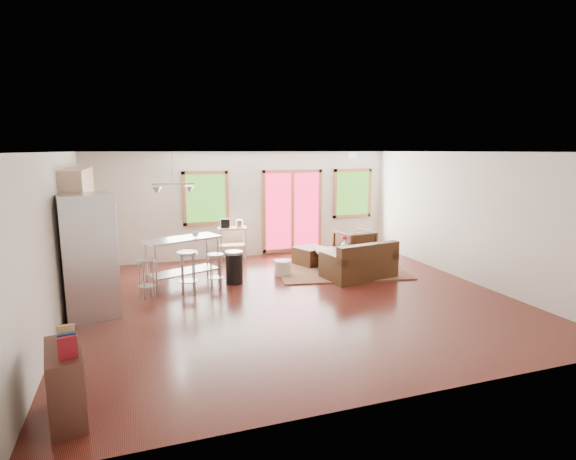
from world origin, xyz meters
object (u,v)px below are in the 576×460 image
object	(u,v)px
refrigerator	(89,256)
kitchen_cart	(232,232)
rug	(339,269)
loveseat	(360,264)
coffee_table	(339,252)
island	(183,252)
ottoman	(310,256)
armchair	(354,243)

from	to	relation	value
refrigerator	kitchen_cart	world-z (taller)	refrigerator
rug	kitchen_cart	distance (m)	2.72
rug	loveseat	size ratio (longest dim) A/B	1.75
coffee_table	island	world-z (taller)	island
island	kitchen_cart	bearing A→B (deg)	50.18
kitchen_cart	rug	bearing A→B (deg)	-36.69
island	refrigerator	bearing A→B (deg)	-140.38
rug	ottoman	distance (m)	0.77
ottoman	kitchen_cart	bearing A→B (deg)	148.89
rug	refrigerator	world-z (taller)	refrigerator
rug	ottoman	world-z (taller)	ottoman
rug	island	world-z (taller)	island
island	kitchen_cart	distance (m)	2.03
rug	coffee_table	distance (m)	0.37
ottoman	refrigerator	bearing A→B (deg)	-157.47
island	kitchen_cart	world-z (taller)	kitchen_cart
coffee_table	refrigerator	world-z (taller)	refrigerator
armchair	kitchen_cart	xyz separation A→B (m)	(-2.82, 0.88, 0.30)
armchair	ottoman	size ratio (longest dim) A/B	1.29
loveseat	ottoman	world-z (taller)	loveseat
coffee_table	ottoman	bearing A→B (deg)	134.28
rug	island	size ratio (longest dim) A/B	1.75
refrigerator	island	world-z (taller)	refrigerator
loveseat	rug	bearing A→B (deg)	87.30
armchair	island	distance (m)	4.19
loveseat	coffee_table	world-z (taller)	loveseat
armchair	island	world-z (taller)	island
refrigerator	armchair	bearing A→B (deg)	7.73
loveseat	ottoman	size ratio (longest dim) A/B	2.51
armchair	kitchen_cart	distance (m)	2.97
refrigerator	coffee_table	bearing A→B (deg)	3.78
coffee_table	island	size ratio (longest dim) A/B	0.76
armchair	ottoman	distance (m)	1.20
kitchen_cart	refrigerator	bearing A→B (deg)	-135.12
ottoman	kitchen_cart	xyz separation A→B (m)	(-1.64, 0.99, 0.49)
rug	kitchen_cart	world-z (taller)	kitchen_cart
armchair	ottoman	world-z (taller)	armchair
ottoman	refrigerator	size ratio (longest dim) A/B	0.32
loveseat	armchair	size ratio (longest dim) A/B	1.95
ottoman	island	world-z (taller)	island
loveseat	kitchen_cart	world-z (taller)	kitchen_cart
island	rug	bearing A→B (deg)	-0.14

